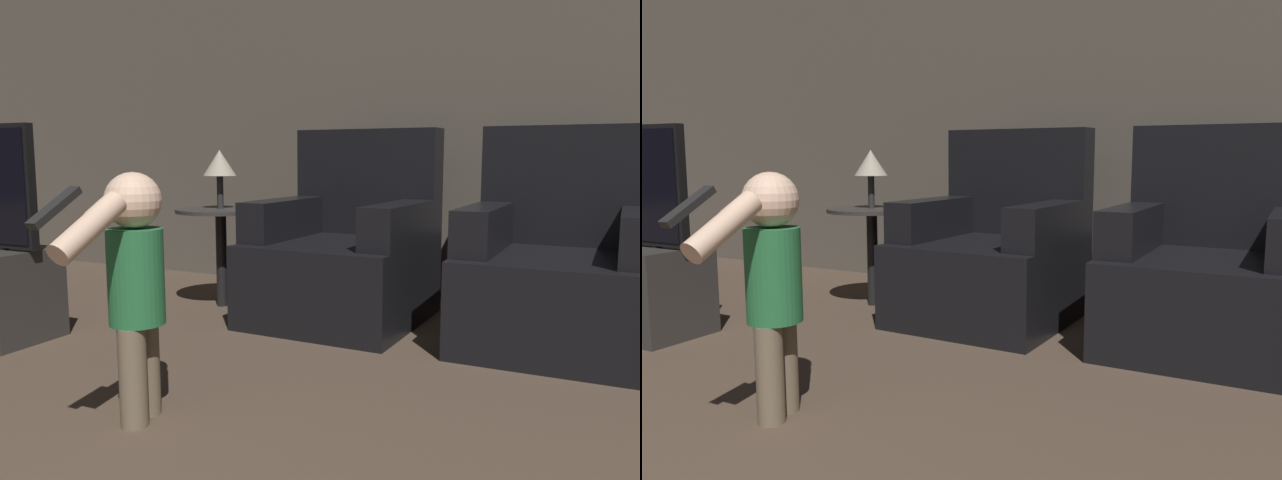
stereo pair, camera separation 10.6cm
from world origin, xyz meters
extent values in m
cube|color=#51493F|center=(0.00, 4.50, 1.30)|extent=(8.40, 0.05, 2.60)
cube|color=black|center=(-0.41, 3.72, 0.20)|extent=(0.82, 0.87, 0.41)
cube|color=black|center=(-0.40, 4.07, 0.69)|extent=(0.80, 0.18, 0.56)
cube|color=black|center=(-0.73, 3.73, 0.51)|extent=(0.18, 0.69, 0.20)
cube|color=black|center=(-0.10, 3.71, 0.51)|extent=(0.18, 0.69, 0.20)
cube|color=black|center=(0.62, 3.72, 0.20)|extent=(0.80, 0.86, 0.41)
cube|color=black|center=(0.62, 4.07, 0.69)|extent=(0.79, 0.17, 0.56)
cube|color=black|center=(0.30, 3.73, 0.51)|extent=(0.17, 0.69, 0.20)
cylinder|color=black|center=(-1.63, 2.76, 0.43)|extent=(0.04, 0.04, 0.03)
cylinder|color=brown|center=(-0.48, 2.29, 0.16)|extent=(0.09, 0.09, 0.31)
cylinder|color=brown|center=(-0.51, 2.38, 0.16)|extent=(0.09, 0.09, 0.31)
cylinder|color=#236638|center=(-0.49, 2.34, 0.46)|extent=(0.17, 0.17, 0.30)
sphere|color=beige|center=(-0.49, 2.34, 0.70)|extent=(0.17, 0.17, 0.17)
cylinder|color=beige|center=(-0.52, 2.44, 0.45)|extent=(0.07, 0.07, 0.25)
cylinder|color=beige|center=(-0.46, 2.13, 0.64)|extent=(0.07, 0.25, 0.19)
cube|color=black|center=(-0.46, 2.02, 0.70)|extent=(0.04, 0.16, 0.10)
cylinder|color=black|center=(-1.13, 3.72, 0.26)|extent=(0.06, 0.06, 0.53)
cylinder|color=#2D2B28|center=(-1.13, 3.72, 0.54)|extent=(0.49, 0.49, 0.02)
cylinder|color=#262626|center=(-1.13, 3.72, 0.64)|extent=(0.04, 0.04, 0.18)
cone|color=#9E937F|center=(-1.13, 3.72, 0.80)|extent=(0.18, 0.18, 0.14)
camera|label=1|loc=(0.83, 0.88, 0.83)|focal=35.00mm
camera|label=2|loc=(0.93, 0.93, 0.83)|focal=35.00mm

